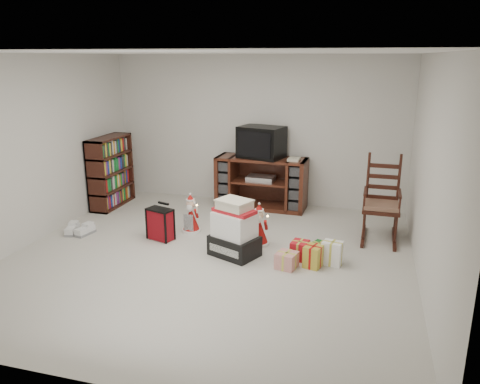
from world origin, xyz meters
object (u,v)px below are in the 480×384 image
Objects in this scene: gift_pile at (234,232)px; mrs_claus_figurine at (191,217)px; tv_stand at (261,183)px; santa_figurine at (259,229)px; rocking_chair at (381,209)px; gift_cluster at (312,254)px; teddy_bear at (235,246)px; bookshelf at (111,173)px; crt_television at (261,142)px; red_suitcase at (160,224)px; sneaker_pair at (79,230)px.

mrs_claus_figurine is at bearing 165.80° from gift_pile.
tv_stand reaches higher than santa_figurine.
gift_cluster is at bearing -125.56° from rocking_chair.
tv_stand is 2.12m from teddy_bear.
bookshelf is 1.47× the size of crt_television.
bookshelf reaches higher than teddy_bear.
gift_cluster is at bearing 11.82° from red_suitcase.
tv_stand is 2.05m from gift_pile.
gift_cluster is (0.98, 0.03, -0.20)m from gift_pile.
mrs_claus_figurine is 0.71× the size of crt_television.
rocking_chair is (4.38, -0.34, -0.15)m from bookshelf.
santa_figurine is at bearing 2.63° from sneaker_pair.
gift_pile is 2.39m from sneaker_pair.
santa_figurine is 0.72× the size of crt_television.
teddy_bear is at bearing -111.53° from santa_figurine.
red_suitcase is 1.32× the size of sneaker_pair.
red_suitcase is at bearing -103.69° from crt_television.
gift_pile is 2.20m from crt_television.
sneaker_pair is at bearing -157.19° from red_suitcase.
gift_pile is 1.26× the size of santa_figurine.
sneaker_pair is (-4.16, -1.01, -0.36)m from rocking_chair.
gift_pile reaches higher than santa_figurine.
crt_television is (-0.16, 2.10, 0.97)m from teddy_bear.
tv_stand reaches higher than red_suitcase.
bookshelf is 3.06m from teddy_bear.
sneaker_pair is at bearing 176.02° from teddy_bear.
bookshelf is (-2.47, -0.58, 0.14)m from tv_stand.
rocking_chair is at bearing 10.34° from mrs_claus_figurine.
bookshelf is 4.40m from rocking_chair.
bookshelf is at bearing 157.20° from red_suitcase.
rocking_chair reaches higher than tv_stand.
red_suitcase is (-2.92, -0.89, -0.19)m from rocking_chair.
santa_figurine is at bearing -76.18° from tv_stand.
bookshelf is at bearing 158.24° from gift_cluster.
crt_television is at bearing 78.27° from red_suitcase.
bookshelf reaches higher than gift_pile.
santa_figurine is at bearing 68.47° from teddy_bear.
bookshelf reaches higher than tv_stand.
gift_cluster is 2.51m from crt_television.
rocking_chair is at bearing 53.54° from gift_cluster.
mrs_claus_figurine is (0.29, 0.41, -0.01)m from red_suitcase.
mrs_claus_figurine reaches higher than sneaker_pair.
gift_pile is at bearing -146.91° from rocking_chair.
gift_cluster is (0.76, -0.40, -0.11)m from santa_figurine.
crt_television is at bearing 155.12° from tv_stand.
crt_television is at bearing 116.89° from gift_pile.
bookshelf is 2.97× the size of sneaker_pair.
santa_figurine is 2.61m from sneaker_pair.
gift_cluster is (3.58, -1.43, -0.45)m from bookshelf.
sneaker_pair is (-2.24, -1.93, -0.37)m from tv_stand.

